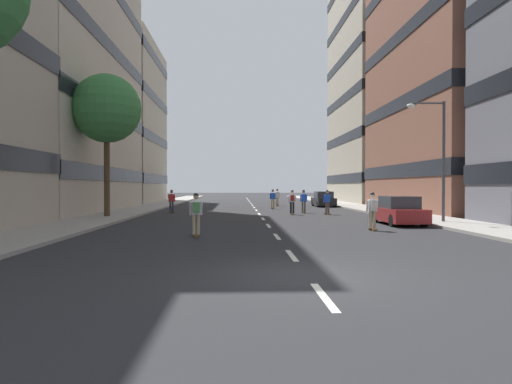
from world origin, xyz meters
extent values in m
plane|color=#28282B|center=(0.00, 31.89, 0.00)|extent=(191.37, 191.37, 0.00)
cube|color=#9E9991|center=(-9.92, 35.88, 0.07)|extent=(3.43, 87.71, 0.14)
cube|color=#9E9991|center=(9.92, 35.88, 0.07)|extent=(3.43, 87.71, 0.14)
cube|color=silver|center=(0.00, -2.00, 0.00)|extent=(0.16, 2.20, 0.01)
cube|color=silver|center=(0.00, 3.00, 0.00)|extent=(0.16, 2.20, 0.01)
cube|color=silver|center=(0.00, 8.00, 0.00)|extent=(0.16, 2.20, 0.01)
cube|color=silver|center=(0.00, 13.00, 0.00)|extent=(0.16, 2.20, 0.01)
cube|color=silver|center=(0.00, 18.00, 0.00)|extent=(0.16, 2.20, 0.01)
cube|color=silver|center=(0.00, 23.00, 0.00)|extent=(0.16, 2.20, 0.01)
cube|color=silver|center=(0.00, 28.00, 0.00)|extent=(0.16, 2.20, 0.01)
cube|color=silver|center=(0.00, 33.00, 0.00)|extent=(0.16, 2.20, 0.01)
cube|color=silver|center=(0.00, 38.00, 0.00)|extent=(0.16, 2.20, 0.01)
cube|color=silver|center=(0.00, 43.00, 0.00)|extent=(0.16, 2.20, 0.01)
cube|color=silver|center=(0.00, 48.00, 0.00)|extent=(0.16, 2.20, 0.01)
cube|color=silver|center=(0.00, 53.00, 0.00)|extent=(0.16, 2.20, 0.01)
cube|color=silver|center=(0.00, 58.00, 0.00)|extent=(0.16, 2.20, 0.01)
cube|color=silver|center=(0.00, 63.00, 0.00)|extent=(0.16, 2.20, 0.01)
cube|color=silver|center=(0.00, 68.00, 0.00)|extent=(0.16, 2.20, 0.01)
cube|color=#BCB29E|center=(-20.28, 26.61, 15.06)|extent=(17.30, 22.01, 30.12)
cube|color=black|center=(-20.28, 26.61, 3.01)|extent=(17.42, 22.13, 1.10)
cube|color=black|center=(-20.28, 26.61, 8.03)|extent=(17.42, 22.13, 1.10)
cube|color=black|center=(-20.28, 26.61, 13.05)|extent=(17.42, 22.13, 1.10)
cube|color=#BCB29E|center=(-20.28, 46.53, 9.81)|extent=(17.30, 16.20, 19.63)
cube|color=black|center=(-20.28, 46.53, 2.94)|extent=(17.42, 16.32, 1.10)
cube|color=black|center=(-20.28, 46.53, 7.85)|extent=(17.42, 16.32, 1.10)
cube|color=black|center=(-20.28, 46.53, 12.76)|extent=(17.42, 16.32, 1.10)
cube|color=black|center=(-20.28, 46.53, 17.66)|extent=(17.42, 16.32, 1.10)
cube|color=brown|center=(20.28, 26.61, 10.97)|extent=(17.30, 18.91, 21.94)
cube|color=black|center=(20.28, 26.61, 3.29)|extent=(17.42, 19.03, 1.10)
cube|color=black|center=(20.28, 26.61, 8.78)|extent=(17.42, 19.03, 1.10)
cube|color=black|center=(20.28, 26.61, 14.26)|extent=(17.42, 19.03, 1.10)
cube|color=#B2A893|center=(20.28, 46.53, 14.92)|extent=(17.30, 18.51, 29.83)
cube|color=black|center=(20.28, 46.53, 2.98)|extent=(17.42, 18.63, 1.10)
cube|color=black|center=(20.28, 46.53, 7.95)|extent=(17.42, 18.63, 1.10)
cube|color=black|center=(20.28, 46.53, 12.93)|extent=(17.42, 18.63, 1.10)
cube|color=black|center=(20.28, 46.53, 17.90)|extent=(17.42, 18.63, 1.10)
cube|color=black|center=(20.28, 46.53, 22.87)|extent=(17.42, 18.63, 1.10)
cube|color=maroon|center=(7.00, 13.57, 0.53)|extent=(1.80, 4.40, 0.70)
cube|color=#2D3338|center=(7.00, 13.42, 1.20)|extent=(1.60, 2.10, 0.64)
cylinder|color=black|center=(6.20, 15.02, 0.32)|extent=(0.22, 0.64, 0.64)
cylinder|color=black|center=(7.80, 15.02, 0.32)|extent=(0.22, 0.64, 0.64)
cylinder|color=black|center=(6.20, 12.12, 0.32)|extent=(0.22, 0.64, 0.64)
cylinder|color=black|center=(7.80, 12.12, 0.32)|extent=(0.22, 0.64, 0.64)
cube|color=black|center=(7.00, 34.66, 0.53)|extent=(1.80, 4.40, 0.70)
cube|color=#2D3338|center=(7.00, 34.51, 1.20)|extent=(1.60, 2.10, 0.64)
cylinder|color=black|center=(6.20, 36.11, 0.32)|extent=(0.22, 0.64, 0.64)
cylinder|color=black|center=(7.80, 36.11, 0.32)|extent=(0.22, 0.64, 0.64)
cylinder|color=black|center=(6.20, 33.21, 0.32)|extent=(0.22, 0.64, 0.64)
cylinder|color=black|center=(7.80, 33.21, 0.32)|extent=(0.22, 0.64, 0.64)
cylinder|color=#4C3823|center=(-9.92, 18.89, 2.80)|extent=(0.36, 0.36, 5.33)
sphere|color=#387A3D|center=(-9.92, 18.89, 6.99)|extent=(4.35, 4.35, 4.35)
cylinder|color=#3F3F44|center=(9.58, 13.79, 3.39)|extent=(0.16, 0.16, 6.50)
cylinder|color=#3F3F44|center=(8.68, 13.79, 6.54)|extent=(1.80, 0.10, 0.10)
ellipsoid|color=silver|center=(7.78, 13.79, 6.39)|extent=(0.50, 0.30, 0.24)
cube|color=brown|center=(3.43, 23.87, 0.08)|extent=(0.21, 0.90, 0.02)
cylinder|color=#D8BF4C|center=(3.43, 24.19, 0.04)|extent=(0.18, 0.07, 0.07)
cylinder|color=#D8BF4C|center=(3.44, 23.55, 0.04)|extent=(0.18, 0.07, 0.07)
cylinder|color=#594C47|center=(3.34, 23.87, 0.49)|extent=(0.14, 0.14, 0.80)
cylinder|color=#594C47|center=(3.52, 23.87, 0.49)|extent=(0.14, 0.14, 0.80)
cube|color=blue|center=(3.43, 23.87, 1.17)|extent=(0.32, 0.20, 0.55)
cylinder|color=blue|center=(3.21, 23.92, 1.14)|extent=(0.09, 0.23, 0.55)
cylinder|color=blue|center=(3.65, 23.92, 1.14)|extent=(0.09, 0.23, 0.55)
sphere|color=#997051|center=(3.43, 23.89, 1.62)|extent=(0.22, 0.22, 0.22)
sphere|color=black|center=(3.43, 23.89, 1.67)|extent=(0.21, 0.21, 0.21)
cube|color=brown|center=(1.58, 30.33, 0.08)|extent=(0.35, 0.92, 0.02)
cylinder|color=#D8BF4C|center=(1.63, 30.64, 0.04)|extent=(0.19, 0.10, 0.07)
cylinder|color=#D8BF4C|center=(1.52, 30.01, 0.04)|extent=(0.19, 0.10, 0.07)
cylinder|color=tan|center=(1.49, 30.34, 0.49)|extent=(0.16, 0.16, 0.80)
cylinder|color=tan|center=(1.67, 30.31, 0.49)|extent=(0.16, 0.16, 0.80)
cube|color=blue|center=(1.58, 30.33, 1.17)|extent=(0.35, 0.25, 0.55)
cylinder|color=blue|center=(1.37, 30.41, 1.14)|extent=(0.13, 0.24, 0.55)
cylinder|color=blue|center=(1.80, 30.34, 1.14)|extent=(0.13, 0.24, 0.55)
sphere|color=#997051|center=(1.58, 30.34, 1.62)|extent=(0.22, 0.22, 0.22)
sphere|color=black|center=(1.58, 30.34, 1.67)|extent=(0.21, 0.21, 0.21)
cube|color=brown|center=(4.64, 10.35, 0.08)|extent=(0.22, 0.90, 0.02)
cylinder|color=#D8BF4C|center=(4.63, 10.67, 0.04)|extent=(0.18, 0.07, 0.07)
cylinder|color=#D8BF4C|center=(4.64, 10.03, 0.04)|extent=(0.18, 0.07, 0.07)
cylinder|color=tan|center=(4.55, 10.35, 0.49)|extent=(0.14, 0.14, 0.80)
cylinder|color=tan|center=(4.73, 10.35, 0.49)|extent=(0.14, 0.14, 0.80)
cube|color=white|center=(4.64, 10.35, 1.17)|extent=(0.32, 0.21, 0.55)
cylinder|color=white|center=(4.42, 10.40, 1.14)|extent=(0.09, 0.23, 0.55)
cylinder|color=white|center=(4.86, 10.41, 1.14)|extent=(0.09, 0.23, 0.55)
sphere|color=beige|center=(4.64, 10.37, 1.62)|extent=(0.22, 0.22, 0.22)
sphere|color=black|center=(4.64, 10.37, 1.67)|extent=(0.21, 0.21, 0.21)
cube|color=beige|center=(4.64, 10.17, 1.20)|extent=(0.26, 0.17, 0.40)
cube|color=brown|center=(2.48, 35.94, 0.08)|extent=(0.41, 0.92, 0.02)
cylinder|color=#D8BF4C|center=(2.56, 36.25, 0.04)|extent=(0.19, 0.11, 0.07)
cylinder|color=#D8BF4C|center=(2.40, 35.63, 0.04)|extent=(0.19, 0.11, 0.07)
cylinder|color=tan|center=(2.39, 35.97, 0.49)|extent=(0.17, 0.17, 0.80)
cylinder|color=tan|center=(2.57, 35.92, 0.49)|extent=(0.17, 0.17, 0.80)
cube|color=white|center=(2.48, 35.94, 1.17)|extent=(0.36, 0.27, 0.55)
cylinder|color=white|center=(2.28, 36.05, 1.14)|extent=(0.14, 0.24, 0.55)
cylinder|color=white|center=(2.71, 35.94, 1.14)|extent=(0.14, 0.24, 0.55)
sphere|color=tan|center=(2.48, 35.96, 1.62)|extent=(0.22, 0.22, 0.22)
sphere|color=black|center=(2.48, 35.96, 1.67)|extent=(0.21, 0.21, 0.21)
cube|color=brown|center=(-6.64, 24.50, 0.08)|extent=(0.28, 0.91, 0.02)
cylinder|color=#D8BF4C|center=(-6.61, 24.82, 0.04)|extent=(0.19, 0.09, 0.07)
cylinder|color=#D8BF4C|center=(-6.67, 24.18, 0.04)|extent=(0.19, 0.09, 0.07)
cylinder|color=#2D334C|center=(-6.73, 24.51, 0.49)|extent=(0.15, 0.15, 0.80)
cylinder|color=#2D334C|center=(-6.55, 24.49, 0.49)|extent=(0.15, 0.15, 0.80)
cube|color=red|center=(-6.64, 24.50, 1.17)|extent=(0.34, 0.23, 0.55)
cylinder|color=red|center=(-6.85, 24.57, 1.14)|extent=(0.11, 0.24, 0.55)
cylinder|color=red|center=(-6.41, 24.53, 1.14)|extent=(0.11, 0.24, 0.55)
sphere|color=#997051|center=(-6.64, 24.52, 1.62)|extent=(0.22, 0.22, 0.22)
sphere|color=black|center=(-6.64, 24.52, 1.67)|extent=(0.21, 0.21, 0.21)
cube|color=brown|center=(2.33, 22.04, 0.08)|extent=(0.22, 0.91, 0.02)
cylinder|color=#D8BF4C|center=(2.34, 22.36, 0.04)|extent=(0.18, 0.07, 0.07)
cylinder|color=#D8BF4C|center=(2.32, 21.72, 0.04)|extent=(0.18, 0.07, 0.07)
cylinder|color=black|center=(2.24, 22.04, 0.49)|extent=(0.14, 0.14, 0.80)
cylinder|color=black|center=(2.42, 22.04, 0.49)|extent=(0.14, 0.14, 0.80)
cube|color=white|center=(2.33, 22.04, 1.17)|extent=(0.33, 0.21, 0.55)
cylinder|color=white|center=(2.11, 22.10, 1.14)|extent=(0.10, 0.23, 0.55)
cylinder|color=white|center=(2.55, 22.09, 1.14)|extent=(0.10, 0.23, 0.55)
sphere|color=beige|center=(2.33, 22.06, 1.62)|extent=(0.22, 0.22, 0.22)
sphere|color=black|center=(2.33, 22.06, 1.67)|extent=(0.21, 0.21, 0.21)
cube|color=#A52626|center=(2.33, 21.86, 1.20)|extent=(0.26, 0.17, 0.40)
cube|color=brown|center=(4.87, 22.00, 0.08)|extent=(0.41, 0.92, 0.02)
cylinder|color=#D8BF4C|center=(4.79, 22.31, 0.04)|extent=(0.19, 0.11, 0.07)
cylinder|color=#D8BF4C|center=(4.94, 21.69, 0.04)|extent=(0.19, 0.11, 0.07)
cylinder|color=#594C47|center=(4.78, 21.98, 0.49)|extent=(0.17, 0.17, 0.80)
cylinder|color=#594C47|center=(4.95, 22.02, 0.49)|extent=(0.17, 0.17, 0.80)
cube|color=blue|center=(4.87, 22.00, 1.17)|extent=(0.36, 0.27, 0.55)
cylinder|color=blue|center=(4.64, 21.99, 1.14)|extent=(0.14, 0.24, 0.55)
cylinder|color=blue|center=(5.07, 22.10, 1.14)|extent=(0.14, 0.24, 0.55)
sphere|color=tan|center=(4.86, 22.02, 1.62)|extent=(0.22, 0.22, 0.22)
sphere|color=black|center=(4.86, 22.02, 1.67)|extent=(0.21, 0.21, 0.21)
cube|color=brown|center=(-3.28, 8.13, 0.08)|extent=(0.36, 0.92, 0.02)
cylinder|color=#D8BF4C|center=(-3.34, 8.45, 0.04)|extent=(0.19, 0.10, 0.07)
cylinder|color=#D8BF4C|center=(-3.23, 7.82, 0.04)|extent=(0.19, 0.10, 0.07)
cylinder|color=tan|center=(-3.37, 8.11, 0.49)|extent=(0.16, 0.16, 0.80)
cylinder|color=tan|center=(-3.20, 8.15, 0.49)|extent=(0.16, 0.16, 0.80)
cube|color=white|center=(-3.28, 8.13, 1.17)|extent=(0.35, 0.25, 0.55)
cylinder|color=white|center=(-3.51, 8.14, 1.14)|extent=(0.13, 0.24, 0.55)
cylinder|color=white|center=(-3.08, 8.22, 1.14)|extent=(0.13, 0.24, 0.55)
sphere|color=tan|center=(-3.29, 8.15, 1.62)|extent=(0.22, 0.22, 0.22)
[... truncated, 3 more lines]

